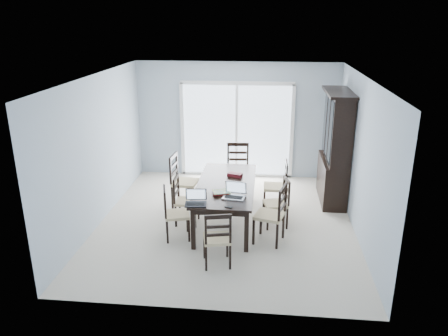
# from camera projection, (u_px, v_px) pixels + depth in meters

# --- Properties ---
(floor) EXTENTS (5.00, 5.00, 0.00)m
(floor) POSITION_uv_depth(u_px,v_px,m) (226.00, 222.00, 7.88)
(floor) COLOR beige
(floor) RESTS_ON ground
(ceiling) EXTENTS (5.00, 5.00, 0.00)m
(ceiling) POSITION_uv_depth(u_px,v_px,m) (226.00, 77.00, 7.03)
(ceiling) COLOR white
(ceiling) RESTS_ON back_wall
(back_wall) EXTENTS (4.50, 0.02, 2.60)m
(back_wall) POSITION_uv_depth(u_px,v_px,m) (237.00, 121.00, 9.80)
(back_wall) COLOR #A1B1C0
(back_wall) RESTS_ON floor
(wall_left) EXTENTS (0.02, 5.00, 2.60)m
(wall_left) POSITION_uv_depth(u_px,v_px,m) (99.00, 150.00, 7.67)
(wall_left) COLOR #A1B1C0
(wall_left) RESTS_ON floor
(wall_right) EXTENTS (0.02, 5.00, 2.60)m
(wall_right) POSITION_uv_depth(u_px,v_px,m) (361.00, 158.00, 7.24)
(wall_right) COLOR #A1B1C0
(wall_right) RESTS_ON floor
(balcony) EXTENTS (4.50, 2.00, 0.10)m
(balcony) POSITION_uv_depth(u_px,v_px,m) (239.00, 163.00, 11.19)
(balcony) COLOR gray
(balcony) RESTS_ON ground
(railing) EXTENTS (4.50, 0.06, 1.10)m
(railing) POSITION_uv_depth(u_px,v_px,m) (242.00, 131.00, 11.93)
(railing) COLOR #99999E
(railing) RESTS_ON balcony
(dining_table) EXTENTS (1.00, 2.20, 0.75)m
(dining_table) POSITION_uv_depth(u_px,v_px,m) (226.00, 188.00, 7.66)
(dining_table) COLOR black
(dining_table) RESTS_ON floor
(china_hutch) EXTENTS (0.50, 1.38, 2.20)m
(china_hutch) POSITION_uv_depth(u_px,v_px,m) (335.00, 149.00, 8.51)
(china_hutch) COLOR black
(china_hutch) RESTS_ON floor
(sliding_door) EXTENTS (2.52, 0.05, 2.18)m
(sliding_door) POSITION_uv_depth(u_px,v_px,m) (237.00, 130.00, 9.85)
(sliding_door) COLOR silver
(sliding_door) RESTS_ON floor
(chair_left_near) EXTENTS (0.49, 0.48, 1.04)m
(chair_left_near) POSITION_uv_depth(u_px,v_px,m) (171.00, 208.00, 7.15)
(chair_left_near) COLOR black
(chair_left_near) RESTS_ON floor
(chair_left_mid) EXTENTS (0.40, 0.39, 1.02)m
(chair_left_mid) POSITION_uv_depth(u_px,v_px,m) (182.00, 195.00, 7.70)
(chair_left_mid) COLOR black
(chair_left_mid) RESTS_ON floor
(chair_left_far) EXTENTS (0.50, 0.49, 1.20)m
(chair_left_far) POSITION_uv_depth(u_px,v_px,m) (180.00, 175.00, 8.38)
(chair_left_far) COLOR black
(chair_left_far) RESTS_ON floor
(chair_right_near) EXTENTS (0.55, 0.54, 1.15)m
(chair_right_near) POSITION_uv_depth(u_px,v_px,m) (275.00, 208.00, 6.99)
(chair_right_near) COLOR black
(chair_right_near) RESTS_ON floor
(chair_right_mid) EXTENTS (0.47, 0.46, 1.01)m
(chair_right_mid) POSITION_uv_depth(u_px,v_px,m) (281.00, 197.00, 7.61)
(chair_right_mid) COLOR black
(chair_right_mid) RESTS_ON floor
(chair_right_far) EXTENTS (0.43, 0.42, 1.11)m
(chair_right_far) POSITION_uv_depth(u_px,v_px,m) (280.00, 180.00, 8.24)
(chair_right_far) COLOR black
(chair_right_far) RESTS_ON floor
(chair_end_near) EXTENTS (0.47, 0.47, 1.04)m
(chair_end_near) POSITION_uv_depth(u_px,v_px,m) (217.00, 234.00, 6.31)
(chair_end_near) COLOR black
(chair_end_near) RESTS_ON floor
(chair_end_far) EXTENTS (0.49, 0.50, 1.20)m
(chair_end_far) POSITION_uv_depth(u_px,v_px,m) (238.00, 163.00, 9.06)
(chair_end_far) COLOR black
(chair_end_far) RESTS_ON floor
(laptop_dark) EXTENTS (0.35, 0.26, 0.23)m
(laptop_dark) POSITION_uv_depth(u_px,v_px,m) (196.00, 201.00, 6.76)
(laptop_dark) COLOR black
(laptop_dark) RESTS_ON dining_table
(laptop_silver) EXTENTS (0.39, 0.30, 0.24)m
(laptop_silver) POSITION_uv_depth(u_px,v_px,m) (234.00, 195.00, 7.01)
(laptop_silver) COLOR #B2B2B5
(laptop_silver) RESTS_ON dining_table
(book_stack) EXTENTS (0.34, 0.30, 0.05)m
(book_stack) POSITION_uv_depth(u_px,v_px,m) (221.00, 192.00, 7.19)
(book_stack) COLOR maroon
(book_stack) RESTS_ON dining_table
(cell_phone) EXTENTS (0.13, 0.09, 0.01)m
(cell_phone) POSITION_uv_depth(u_px,v_px,m) (229.00, 207.00, 6.68)
(cell_phone) COLOR black
(cell_phone) RESTS_ON dining_table
(game_box) EXTENTS (0.29, 0.20, 0.07)m
(game_box) POSITION_uv_depth(u_px,v_px,m) (235.00, 175.00, 7.96)
(game_box) COLOR #4B0F18
(game_box) RESTS_ON dining_table
(hot_tub) EXTENTS (2.39, 2.23, 1.04)m
(hot_tub) POSITION_uv_depth(u_px,v_px,m) (218.00, 139.00, 11.21)
(hot_tub) COLOR brown
(hot_tub) RESTS_ON balcony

